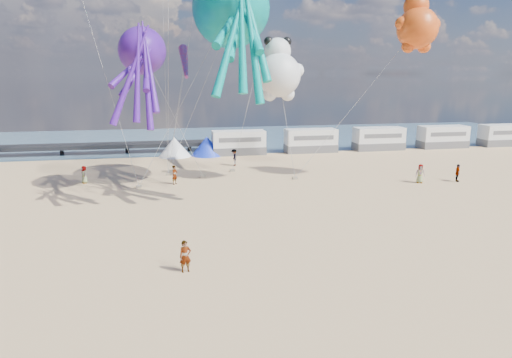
# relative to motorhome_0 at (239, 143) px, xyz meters

# --- Properties ---
(ground) EXTENTS (120.00, 120.00, 0.00)m
(ground) POSITION_rel_motorhome_0_xyz_m (-6.00, -40.00, -1.50)
(ground) COLOR #DBB37E
(ground) RESTS_ON ground
(water) EXTENTS (120.00, 120.00, 0.00)m
(water) POSITION_rel_motorhome_0_xyz_m (-6.00, 15.00, -1.48)
(water) COLOR #3E5F77
(water) RESTS_ON ground
(motorhome_0) EXTENTS (6.60, 2.50, 3.00)m
(motorhome_0) POSITION_rel_motorhome_0_xyz_m (0.00, 0.00, 0.00)
(motorhome_0) COLOR silver
(motorhome_0) RESTS_ON ground
(motorhome_1) EXTENTS (6.60, 2.50, 3.00)m
(motorhome_1) POSITION_rel_motorhome_0_xyz_m (9.50, 0.00, 0.00)
(motorhome_1) COLOR silver
(motorhome_1) RESTS_ON ground
(motorhome_2) EXTENTS (6.60, 2.50, 3.00)m
(motorhome_2) POSITION_rel_motorhome_0_xyz_m (19.00, 0.00, 0.00)
(motorhome_2) COLOR silver
(motorhome_2) RESTS_ON ground
(motorhome_3) EXTENTS (6.60, 2.50, 3.00)m
(motorhome_3) POSITION_rel_motorhome_0_xyz_m (28.50, 0.00, 0.00)
(motorhome_3) COLOR silver
(motorhome_3) RESTS_ON ground
(motorhome_4) EXTENTS (6.60, 2.50, 3.00)m
(motorhome_4) POSITION_rel_motorhome_0_xyz_m (38.00, 0.00, 0.00)
(motorhome_4) COLOR silver
(motorhome_4) RESTS_ON ground
(tent_white) EXTENTS (4.00, 4.00, 2.40)m
(tent_white) POSITION_rel_motorhome_0_xyz_m (-8.00, 0.00, -0.30)
(tent_white) COLOR white
(tent_white) RESTS_ON ground
(tent_blue) EXTENTS (4.00, 4.00, 2.40)m
(tent_blue) POSITION_rel_motorhome_0_xyz_m (-4.00, 0.00, -0.30)
(tent_blue) COLOR #1933CC
(tent_blue) RESTS_ON ground
(standing_person) EXTENTS (0.69, 0.53, 1.69)m
(standing_person) POSITION_rel_motorhome_0_xyz_m (-8.11, -34.31, -0.66)
(standing_person) COLOR tan
(standing_person) RESTS_ON ground
(beachgoer_0) EXTENTS (0.62, 0.71, 1.65)m
(beachgoer_0) POSITION_rel_motorhome_0_xyz_m (-16.54, -12.74, -0.68)
(beachgoer_0) COLOR #7F6659
(beachgoer_0) RESTS_ON ground
(beachgoer_2) EXTENTS (0.76, 0.95, 1.87)m
(beachgoer_2) POSITION_rel_motorhome_0_xyz_m (-1.62, -7.16, -0.57)
(beachgoer_2) COLOR #7F6659
(beachgoer_2) RESTS_ON ground
(beachgoer_3) EXTENTS (0.98, 1.24, 1.67)m
(beachgoer_3) POSITION_rel_motorhome_0_xyz_m (18.02, -18.79, -0.66)
(beachgoer_3) COLOR #7F6659
(beachgoer_3) RESTS_ON ground
(beachgoer_5) EXTENTS (1.47, 1.58, 1.77)m
(beachgoer_5) POSITION_rel_motorhome_0_xyz_m (-8.28, -14.75, -0.62)
(beachgoer_5) COLOR #7F6659
(beachgoer_5) RESTS_ON ground
(beachgoer_6) EXTENTS (0.75, 0.61, 1.77)m
(beachgoer_6) POSITION_rel_motorhome_0_xyz_m (14.26, -18.60, -0.61)
(beachgoer_6) COLOR #7F6659
(beachgoer_6) RESTS_ON ground
(sandbag_a) EXTENTS (0.50, 0.35, 0.22)m
(sandbag_a) POSITION_rel_motorhome_0_xyz_m (-11.47, -15.64, -1.39)
(sandbag_a) COLOR gray
(sandbag_a) RESTS_ON ground
(sandbag_b) EXTENTS (0.50, 0.35, 0.22)m
(sandbag_b) POSITION_rel_motorhome_0_xyz_m (-5.52, -12.42, -1.39)
(sandbag_b) COLOR gray
(sandbag_b) RESTS_ON ground
(sandbag_c) EXTENTS (0.50, 0.35, 0.22)m
(sandbag_c) POSITION_rel_motorhome_0_xyz_m (3.19, -14.94, -1.39)
(sandbag_c) COLOR gray
(sandbag_c) RESTS_ON ground
(sandbag_d) EXTENTS (0.50, 0.35, 0.22)m
(sandbag_d) POSITION_rel_motorhome_0_xyz_m (-2.25, -10.17, -1.39)
(sandbag_d) COLOR gray
(sandbag_d) RESTS_ON ground
(sandbag_e) EXTENTS (0.50, 0.35, 0.22)m
(sandbag_e) POSITION_rel_motorhome_0_xyz_m (-8.89, -10.74, -1.39)
(sandbag_e) COLOR gray
(sandbag_e) RESTS_ON ground
(kite_octopus_teal) EXTENTS (5.88, 11.83, 13.08)m
(kite_octopus_teal) POSITION_rel_motorhome_0_xyz_m (-3.13, -16.41, 13.79)
(kite_octopus_teal) COLOR #028C85
(kite_octopus_purple) EXTENTS (6.40, 9.56, 10.08)m
(kite_octopus_purple) POSITION_rel_motorhome_0_xyz_m (-10.48, -17.28, 10.28)
(kite_octopus_purple) COLOR #43158A
(kite_panda) EXTENTS (6.15, 6.01, 6.68)m
(kite_panda) POSITION_rel_motorhome_0_xyz_m (1.24, -15.87, 8.36)
(kite_panda) COLOR silver
(kite_teddy_orange) EXTENTS (5.52, 5.37, 6.16)m
(kite_teddy_orange) POSITION_rel_motorhome_0_xyz_m (13.32, -17.77, 12.39)
(kite_teddy_orange) COLOR #E25014
(windsock_mid) EXTENTS (1.74, 5.92, 5.84)m
(windsock_mid) POSITION_rel_motorhome_0_xyz_m (0.42, -10.57, 9.66)
(windsock_mid) COLOR red
(windsock_right) EXTENTS (0.92, 5.60, 5.59)m
(windsock_right) POSITION_rel_motorhome_0_xyz_m (-6.94, -13.12, 9.52)
(windsock_right) COLOR red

